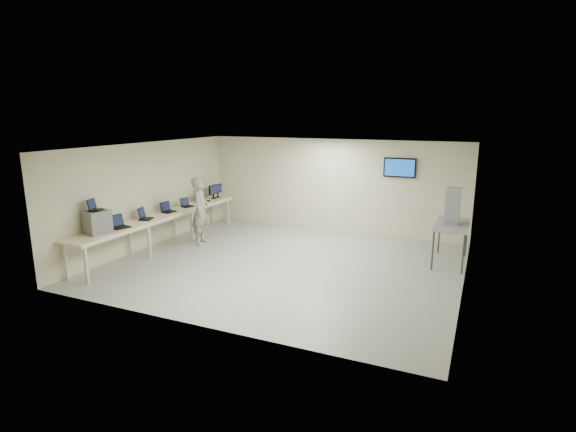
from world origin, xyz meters
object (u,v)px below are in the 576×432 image
at_px(soldier, 201,211).
at_px(side_table, 452,227).
at_px(equipment_box, 97,222).
at_px(workbench, 163,217).

bearing_deg(soldier, side_table, -98.62).
height_order(equipment_box, soldier, soldier).
relative_size(soldier, side_table, 1.15).
relative_size(workbench, equipment_box, 11.47).
height_order(workbench, soldier, soldier).
relative_size(workbench, soldier, 3.21).
bearing_deg(equipment_box, workbench, 101.76).
xyz_separation_m(equipment_box, side_table, (7.25, 3.87, -0.26)).
height_order(equipment_box, side_table, equipment_box).
bearing_deg(workbench, soldier, 43.81).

